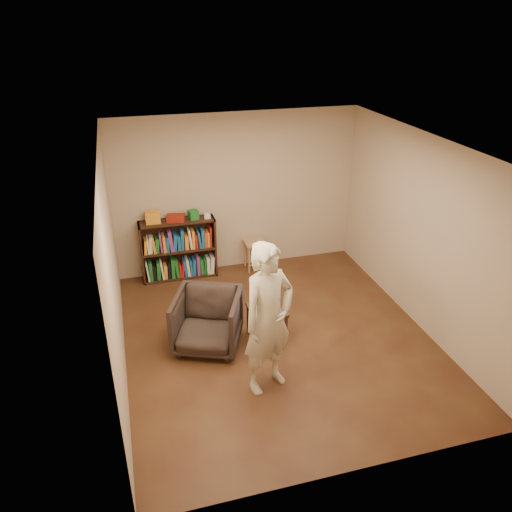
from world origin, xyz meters
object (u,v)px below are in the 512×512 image
object	(u,v)px
side_table	(267,314)
person	(268,319)
bookshelf	(179,252)
laptop	(267,302)
stool	(255,247)
armchair	(207,321)

from	to	relation	value
side_table	person	xyz separation A→B (m)	(-0.25, -0.87, 0.52)
bookshelf	side_table	bearing A→B (deg)	-66.85
laptop	person	size ratio (longest dim) A/B	0.22
side_table	laptop	xyz separation A→B (m)	(0.02, 0.05, 0.14)
person	stool	bearing A→B (deg)	54.41
side_table	stool	bearing A→B (deg)	78.99
armchair	bookshelf	bearing A→B (deg)	115.26
armchair	side_table	bearing A→B (deg)	18.05
armchair	person	xyz separation A→B (m)	(0.53, -0.94, 0.54)
stool	laptop	bearing A→B (deg)	-100.75
stool	laptop	size ratio (longest dim) A/B	1.25
bookshelf	laptop	xyz separation A→B (m)	(0.90, -2.01, 0.09)
side_table	person	distance (m)	1.05
armchair	laptop	bearing A→B (deg)	21.96
side_table	bookshelf	bearing A→B (deg)	113.15
bookshelf	person	distance (m)	3.04
stool	armchair	bearing A→B (deg)	-121.19
laptop	side_table	bearing A→B (deg)	-74.57
stool	armchair	distance (m)	2.26
person	side_table	bearing A→B (deg)	50.96
armchair	person	world-z (taller)	person
stool	person	distance (m)	2.98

